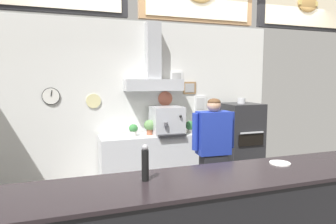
{
  "coord_description": "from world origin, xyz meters",
  "views": [
    {
      "loc": [
        -1.0,
        -2.4,
        1.86
      ],
      "look_at": [
        0.1,
        0.83,
        1.49
      ],
      "focal_mm": 31.46,
      "sensor_mm": 36.0,
      "label": 1
    }
  ],
  "objects_px": {
    "condiment_plate": "(280,163)",
    "potted_rosemary": "(190,126)",
    "potted_sage": "(133,129)",
    "potted_basil": "(204,124)",
    "shop_worker": "(213,157)",
    "pizza_oven": "(240,142)",
    "espresso_machine": "(167,121)",
    "pepper_grinder": "(145,163)",
    "potted_thyme": "(150,126)"
  },
  "relations": [
    {
      "from": "pizza_oven",
      "to": "potted_sage",
      "type": "xyz_separation_m",
      "value": [
        -1.95,
        0.14,
        0.33
      ]
    },
    {
      "from": "pizza_oven",
      "to": "potted_sage",
      "type": "distance_m",
      "value": 1.98
    },
    {
      "from": "potted_sage",
      "to": "potted_basil",
      "type": "relative_size",
      "value": 0.83
    },
    {
      "from": "pizza_oven",
      "to": "potted_basil",
      "type": "bearing_deg",
      "value": 165.16
    },
    {
      "from": "shop_worker",
      "to": "potted_basil",
      "type": "bearing_deg",
      "value": -107.42
    },
    {
      "from": "potted_sage",
      "to": "potted_rosemary",
      "type": "relative_size",
      "value": 0.95
    },
    {
      "from": "espresso_machine",
      "to": "potted_sage",
      "type": "relative_size",
      "value": 2.88
    },
    {
      "from": "pizza_oven",
      "to": "potted_rosemary",
      "type": "height_order",
      "value": "pizza_oven"
    },
    {
      "from": "potted_thyme",
      "to": "pepper_grinder",
      "type": "relative_size",
      "value": 0.88
    },
    {
      "from": "potted_rosemary",
      "to": "condiment_plate",
      "type": "distance_m",
      "value": 2.53
    },
    {
      "from": "shop_worker",
      "to": "potted_thyme",
      "type": "relative_size",
      "value": 6.44
    },
    {
      "from": "pizza_oven",
      "to": "pepper_grinder",
      "type": "distance_m",
      "value": 3.48
    },
    {
      "from": "shop_worker",
      "to": "condiment_plate",
      "type": "bearing_deg",
      "value": 97.91
    },
    {
      "from": "shop_worker",
      "to": "potted_sage",
      "type": "distance_m",
      "value": 1.59
    },
    {
      "from": "shop_worker",
      "to": "potted_sage",
      "type": "xyz_separation_m",
      "value": [
        -0.74,
        1.39,
        0.18
      ]
    },
    {
      "from": "espresso_machine",
      "to": "pepper_grinder",
      "type": "bearing_deg",
      "value": -111.91
    },
    {
      "from": "potted_thyme",
      "to": "potted_sage",
      "type": "bearing_deg",
      "value": -176.83
    },
    {
      "from": "shop_worker",
      "to": "espresso_machine",
      "type": "relative_size",
      "value": 2.89
    },
    {
      "from": "pizza_oven",
      "to": "potted_thyme",
      "type": "distance_m",
      "value": 1.72
    },
    {
      "from": "espresso_machine",
      "to": "shop_worker",
      "type": "bearing_deg",
      "value": -83.2
    },
    {
      "from": "pizza_oven",
      "to": "condiment_plate",
      "type": "height_order",
      "value": "pizza_oven"
    },
    {
      "from": "pepper_grinder",
      "to": "shop_worker",
      "type": "bearing_deg",
      "value": 44.76
    },
    {
      "from": "pizza_oven",
      "to": "potted_thyme",
      "type": "height_order",
      "value": "pizza_oven"
    },
    {
      "from": "shop_worker",
      "to": "condiment_plate",
      "type": "relative_size",
      "value": 8.73
    },
    {
      "from": "potted_sage",
      "to": "potted_rosemary",
      "type": "xyz_separation_m",
      "value": [
        1.01,
        -0.01,
        0.01
      ]
    },
    {
      "from": "potted_rosemary",
      "to": "condiment_plate",
      "type": "height_order",
      "value": "potted_rosemary"
    },
    {
      "from": "shop_worker",
      "to": "potted_sage",
      "type": "bearing_deg",
      "value": -58.34
    },
    {
      "from": "potted_rosemary",
      "to": "potted_basil",
      "type": "distance_m",
      "value": 0.29
    },
    {
      "from": "potted_basil",
      "to": "pepper_grinder",
      "type": "height_order",
      "value": "pepper_grinder"
    },
    {
      "from": "potted_rosemary",
      "to": "potted_basil",
      "type": "bearing_deg",
      "value": 10.09
    },
    {
      "from": "espresso_machine",
      "to": "pepper_grinder",
      "type": "height_order",
      "value": "espresso_machine"
    },
    {
      "from": "potted_sage",
      "to": "pepper_grinder",
      "type": "distance_m",
      "value": 2.64
    },
    {
      "from": "pizza_oven",
      "to": "shop_worker",
      "type": "bearing_deg",
      "value": -133.92
    },
    {
      "from": "potted_rosemary",
      "to": "condiment_plate",
      "type": "relative_size",
      "value": 1.1
    },
    {
      "from": "shop_worker",
      "to": "pepper_grinder",
      "type": "xyz_separation_m",
      "value": [
        -1.2,
        -1.19,
        0.36
      ]
    },
    {
      "from": "shop_worker",
      "to": "potted_basil",
      "type": "relative_size",
      "value": 6.89
    },
    {
      "from": "potted_sage",
      "to": "potted_thyme",
      "type": "bearing_deg",
      "value": 3.17
    },
    {
      "from": "condiment_plate",
      "to": "pizza_oven",
      "type": "bearing_deg",
      "value": 64.98
    },
    {
      "from": "potted_thyme",
      "to": "pepper_grinder",
      "type": "height_order",
      "value": "pepper_grinder"
    },
    {
      "from": "pepper_grinder",
      "to": "pizza_oven",
      "type": "bearing_deg",
      "value": 45.43
    },
    {
      "from": "espresso_machine",
      "to": "potted_sage",
      "type": "height_order",
      "value": "espresso_machine"
    },
    {
      "from": "condiment_plate",
      "to": "potted_rosemary",
      "type": "bearing_deg",
      "value": 86.0
    },
    {
      "from": "espresso_machine",
      "to": "potted_rosemary",
      "type": "distance_m",
      "value": 0.44
    },
    {
      "from": "potted_rosemary",
      "to": "pepper_grinder",
      "type": "distance_m",
      "value": 2.97
    },
    {
      "from": "potted_thyme",
      "to": "pizza_oven",
      "type": "bearing_deg",
      "value": -5.28
    },
    {
      "from": "espresso_machine",
      "to": "condiment_plate",
      "type": "bearing_deg",
      "value": -84.33
    },
    {
      "from": "pizza_oven",
      "to": "potted_sage",
      "type": "bearing_deg",
      "value": 175.94
    },
    {
      "from": "condiment_plate",
      "to": "pepper_grinder",
      "type": "relative_size",
      "value": 0.65
    },
    {
      "from": "pizza_oven",
      "to": "potted_rosemary",
      "type": "relative_size",
      "value": 7.47
    },
    {
      "from": "espresso_machine",
      "to": "potted_rosemary",
      "type": "height_order",
      "value": "espresso_machine"
    }
  ]
}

